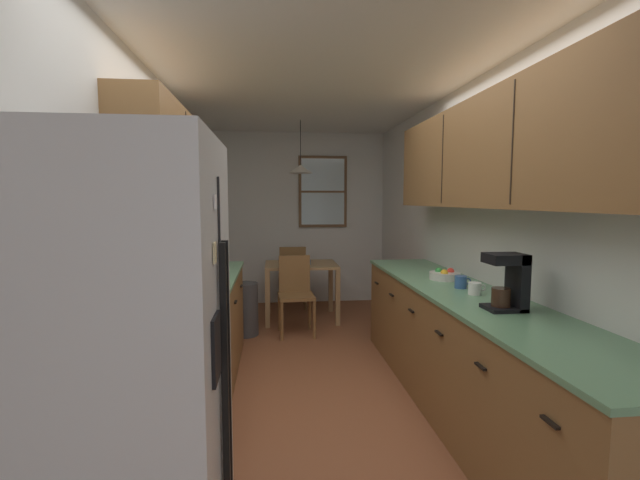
{
  "coord_description": "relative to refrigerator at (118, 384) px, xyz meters",
  "views": [
    {
      "loc": [
        -0.37,
        -2.84,
        1.56
      ],
      "look_at": [
        0.06,
        1.11,
        1.18
      ],
      "focal_mm": 24.1,
      "sensor_mm": 36.0,
      "label": 1
    }
  ],
  "objects": [
    {
      "name": "refrigerator",
      "position": [
        0.0,
        0.0,
        0.0
      ],
      "size": [
        0.76,
        0.74,
        1.78
      ],
      "color": "silver",
      "rests_on": "ground"
    },
    {
      "name": "ceiling_slab",
      "position": [
        0.93,
        2.27,
        1.7
      ],
      "size": [
        4.4,
        9.0,
        0.08
      ],
      "primitive_type": "cube",
      "color": "white"
    },
    {
      "name": "counter_right",
      "position": [
        1.93,
        1.31,
        -0.44
      ],
      "size": [
        0.64,
        3.38,
        0.9
      ],
      "color": "brown",
      "rests_on": "ground"
    },
    {
      "name": "trash_bin",
      "position": [
        0.23,
        3.33,
        -0.59
      ],
      "size": [
        0.3,
        0.3,
        0.61
      ],
      "primitive_type": "cylinder",
      "color": "#3F3F42",
      "rests_on": "ground"
    },
    {
      "name": "table_serving_bowl",
      "position": [
        0.96,
        3.84,
        -0.13
      ],
      "size": [
        0.16,
        0.16,
        0.06
      ],
      "primitive_type": "cylinder",
      "color": "#4C7299",
      "rests_on": "dining_table"
    },
    {
      "name": "microwave_over_range",
      "position": [
        -0.18,
        0.7,
        0.81
      ],
      "size": [
        0.39,
        0.58,
        0.34
      ],
      "color": "black"
    },
    {
      "name": "storage_canister",
      "position": [
        -0.07,
        1.29,
        0.11
      ],
      "size": [
        0.13,
        0.13,
        0.2
      ],
      "color": "#265999",
      "rests_on": "counter_left"
    },
    {
      "name": "ground_plane",
      "position": [
        0.93,
        2.27,
        -0.89
      ],
      "size": [
        12.0,
        12.0,
        0.0
      ],
      "primitive_type": "plane",
      "color": "brown"
    },
    {
      "name": "mug_by_coffeemaker",
      "position": [
        1.95,
        1.45,
        0.06
      ],
      "size": [
        0.12,
        0.09,
        0.09
      ],
      "color": "#335999",
      "rests_on": "counter_right"
    },
    {
      "name": "wall_right",
      "position": [
        2.28,
        2.27,
        0.38
      ],
      "size": [
        0.1,
        9.0,
        2.55
      ],
      "primitive_type": "cube",
      "color": "silver",
      "rests_on": "ground"
    },
    {
      "name": "upper_cabinets_left",
      "position": [
        -0.21,
        1.98,
        0.99
      ],
      "size": [
        0.33,
        2.12,
        0.66
      ],
      "color": "brown"
    },
    {
      "name": "dining_table",
      "position": [
        0.92,
        3.92,
        -0.28
      ],
      "size": [
        0.92,
        0.72,
        0.73
      ],
      "color": "#A87F51",
      "rests_on": "ground"
    },
    {
      "name": "mug_spare",
      "position": [
        1.95,
        1.23,
        0.05
      ],
      "size": [
        0.13,
        0.09,
        0.09
      ],
      "color": "white",
      "rests_on": "counter_right"
    },
    {
      "name": "fruit_bowl",
      "position": [
        1.97,
        1.8,
        0.05
      ],
      "size": [
        0.25,
        0.25,
        0.09
      ],
      "color": "silver",
      "rests_on": "counter_right"
    },
    {
      "name": "wall_left",
      "position": [
        -0.42,
        2.27,
        0.38
      ],
      "size": [
        0.1,
        9.0,
        2.55
      ],
      "primitive_type": "cube",
      "color": "silver",
      "rests_on": "ground"
    },
    {
      "name": "upper_cabinets_right",
      "position": [
        2.07,
        1.26,
        0.99
      ],
      "size": [
        0.33,
        3.06,
        0.75
      ],
      "color": "brown"
    },
    {
      "name": "dining_chair_far",
      "position": [
        0.83,
        4.49,
        -0.39
      ],
      "size": [
        0.41,
        0.41,
        0.9
      ],
      "color": "brown",
      "rests_on": "ground"
    },
    {
      "name": "counter_left",
      "position": [
        -0.07,
        2.03,
        -0.44
      ],
      "size": [
        0.64,
        2.04,
        0.9
      ],
      "color": "brown",
      "rests_on": "ground"
    },
    {
      "name": "stove_range",
      "position": [
        -0.06,
        0.7,
        -0.42
      ],
      "size": [
        0.66,
        0.62,
        1.1
      ],
      "color": "silver",
      "rests_on": "ground"
    },
    {
      "name": "dining_chair_near",
      "position": [
        0.82,
        3.35,
        -0.39
      ],
      "size": [
        0.42,
        0.42,
        0.9
      ],
      "color": "brown",
      "rests_on": "ground"
    },
    {
      "name": "coffee_maker",
      "position": [
        1.96,
        0.81,
        0.19
      ],
      "size": [
        0.22,
        0.18,
        0.34
      ],
      "color": "black",
      "rests_on": "counter_right"
    },
    {
      "name": "pendant_light",
      "position": [
        0.92,
        3.92,
        1.05
      ],
      "size": [
        0.31,
        0.31,
        0.66
      ],
      "color": "black"
    },
    {
      "name": "back_window",
      "position": [
        1.31,
        4.85,
        0.79
      ],
      "size": [
        0.72,
        0.05,
        1.06
      ],
      "color": "brown"
    },
    {
      "name": "wall_back",
      "position": [
        0.93,
        4.92,
        0.38
      ],
      "size": [
        4.4,
        0.1,
        2.55
      ],
      "primitive_type": "cube",
      "color": "silver",
      "rests_on": "ground"
    },
    {
      "name": "dish_towel",
      "position": [
        0.29,
        0.86,
        -0.39
      ],
      "size": [
        0.02,
        0.16,
        0.24
      ],
      "primitive_type": "cube",
      "color": "silver"
    }
  ]
}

